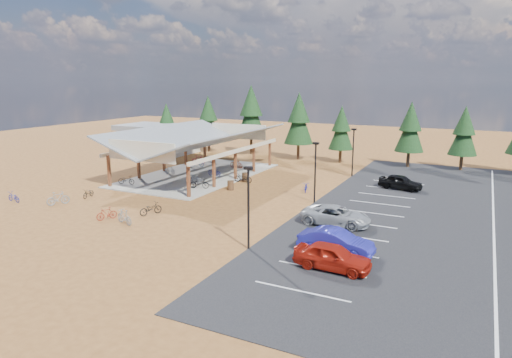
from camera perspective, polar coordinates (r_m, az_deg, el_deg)
name	(u,v)px	position (r m, az deg, el deg)	size (l,w,h in m)	color
ground	(251,201)	(38.95, -0.65, -2.80)	(140.00, 140.00, 0.00)	brown
asphalt_lot	(494,221)	(37.81, 27.56, -4.68)	(27.00, 44.00, 0.04)	black
concrete_pad	(198,175)	(49.78, -7.20, 0.51)	(10.60, 18.60, 0.10)	gray
bike_pavilion	(198,140)	(49.15, -7.32, 4.81)	(11.65, 19.40, 4.97)	#532717
outbuilding	(159,138)	(66.42, -12.06, 5.02)	(11.00, 7.00, 3.90)	#ADA593
lamp_post_0	(248,202)	(27.38, -0.97, -2.91)	(0.50, 0.25, 5.14)	black
lamp_post_1	(315,168)	(38.15, 7.42, 1.36)	(0.50, 0.25, 5.14)	black
lamp_post_2	(353,149)	(49.49, 12.04, 3.70)	(0.50, 0.25, 5.14)	black
trash_bin_0	(231,185)	(42.86, -3.20, -0.80)	(0.60, 0.60, 0.90)	#4A2F1A
trash_bin_1	(245,177)	(46.42, -1.39, 0.24)	(0.60, 0.60, 0.90)	#4A2F1A
pine_0	(167,121)	(69.09, -11.09, 7.09)	(2.91, 2.91, 6.77)	#382314
pine_1	(208,118)	(65.68, -5.98, 7.63)	(3.42, 3.42, 7.96)	#382314
pine_2	(251,112)	(63.00, -0.61, 8.36)	(4.08, 4.08, 9.50)	#382314
pine_3	(299,119)	(58.90, 5.38, 7.51)	(3.70, 3.70, 8.62)	#382314
pine_4	(341,128)	(57.34, 10.61, 6.26)	(3.04, 3.04, 7.07)	#382314
pine_5	(410,127)	(56.45, 18.73, 6.14)	(3.31, 3.31, 7.72)	#382314
pine_6	(464,131)	(56.65, 24.57, 5.45)	(3.14, 3.14, 7.32)	#382314
bike_0	(126,180)	(46.45, -15.91, -0.10)	(0.59, 1.70, 0.89)	black
bike_1	(170,170)	(50.48, -10.72, 1.13)	(0.42, 1.49, 0.90)	gray
bike_2	(198,163)	(54.32, -7.31, 1.99)	(0.54, 1.56, 0.82)	#124293
bike_3	(199,160)	(56.21, -7.20, 2.43)	(0.47, 1.66, 1.00)	maroon
bike_4	(199,183)	(43.35, -7.10, -0.54)	(0.64, 1.84, 0.97)	black
bike_5	(194,179)	(45.57, -7.71, 0.02)	(0.42, 1.47, 0.88)	gray
bike_6	(214,172)	(48.78, -5.22, 0.90)	(0.59, 1.70, 0.89)	navy
bike_7	(236,164)	(53.06, -2.49, 1.93)	(0.47, 1.65, 0.99)	maroon
bike_8	(88,193)	(42.74, -20.21, -1.66)	(0.53, 1.52, 0.80)	black
bike_9	(58,198)	(41.17, -23.52, -2.23)	(0.52, 1.83, 1.10)	gray
bike_10	(14,197)	(43.78, -28.04, -1.99)	(0.58, 1.66, 0.87)	navy
bike_11	(107,213)	(35.58, -18.15, -4.12)	(0.44, 1.57, 0.95)	maroon
bike_12	(151,209)	(35.96, -13.03, -3.63)	(0.64, 1.84, 0.97)	black
bike_13	(124,217)	(34.10, -16.13, -4.57)	(0.51, 1.81, 1.09)	gray
bike_14	(306,187)	(42.41, 6.27, -0.97)	(0.62, 1.77, 0.93)	navy
bike_16	(243,178)	(45.88, -1.64, 0.16)	(0.67, 1.92, 1.01)	black
car_0	(332,256)	(25.48, 9.53, -9.52)	(1.71, 4.25, 1.45)	#9D190C
car_1	(336,242)	(27.62, 9.95, -7.75)	(1.56, 4.46, 1.47)	#212295
car_2	(336,215)	(32.98, 9.98, -4.51)	(2.26, 4.90, 1.36)	#919398
car_4	(400,182)	(45.05, 17.61, -0.36)	(1.62, 4.02, 1.37)	black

